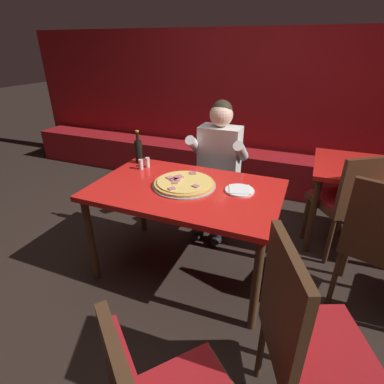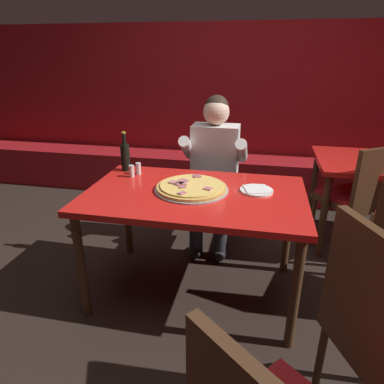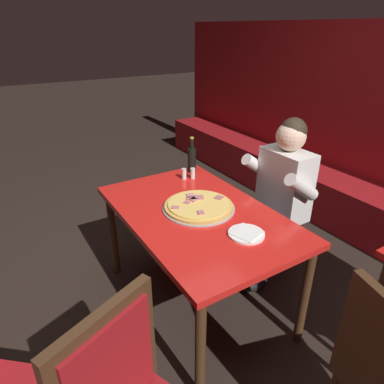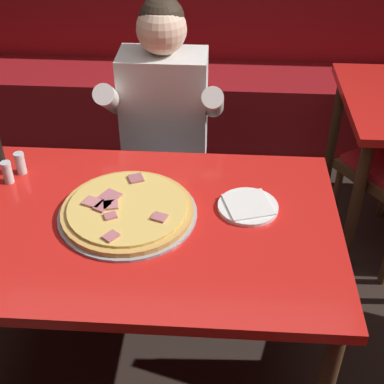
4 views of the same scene
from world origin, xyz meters
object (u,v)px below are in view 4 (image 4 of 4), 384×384
main_dining_table (136,238)px  diner_seated_blue_shirt (163,133)px  pizza (127,210)px  shaker_black_pepper (8,173)px  shaker_red_pepper_flakes (21,164)px  plate_white_paper (248,206)px

main_dining_table → diner_seated_blue_shirt: 0.68m
pizza → shaker_black_pepper: bearing=160.7°
shaker_black_pepper → shaker_red_pepper_flakes: same height
shaker_red_pepper_flakes → diner_seated_blue_shirt: 0.65m
pizza → diner_seated_blue_shirt: bearing=85.7°
shaker_black_pepper → shaker_red_pepper_flakes: size_ratio=1.00×
main_dining_table → plate_white_paper: bearing=13.5°
diner_seated_blue_shirt → shaker_red_pepper_flakes: bearing=-139.3°
main_dining_table → plate_white_paper: (0.38, 0.09, 0.09)m
main_dining_table → pizza: (-0.03, 0.03, 0.10)m
plate_white_paper → shaker_black_pepper: shaker_black_pepper is taller
shaker_black_pepper → diner_seated_blue_shirt: (0.52, 0.48, -0.09)m
shaker_red_pepper_flakes → main_dining_table: bearing=-28.8°
shaker_black_pepper → diner_seated_blue_shirt: size_ratio=0.07×
shaker_black_pepper → plate_white_paper: bearing=-6.6°
plate_white_paper → diner_seated_blue_shirt: diner_seated_blue_shirt is taller
pizza → diner_seated_blue_shirt: diner_seated_blue_shirt is taller
plate_white_paper → shaker_black_pepper: (-0.88, 0.10, 0.03)m
plate_white_paper → diner_seated_blue_shirt: bearing=121.8°
pizza → main_dining_table: bearing=-47.9°
shaker_red_pepper_flakes → pizza: bearing=-27.2°
shaker_red_pepper_flakes → diner_seated_blue_shirt: (0.49, 0.42, -0.09)m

